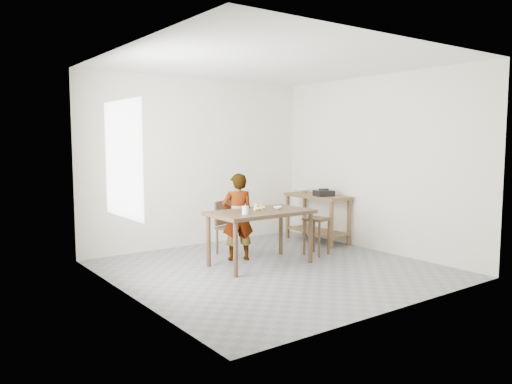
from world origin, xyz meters
TOP-DOWN VIEW (x-y plane):
  - floor at (0.00, 0.00)m, footprint 4.00×4.00m
  - ceiling at (0.00, 0.00)m, footprint 4.00×4.00m
  - wall_back at (0.00, 2.02)m, footprint 4.00×0.04m
  - wall_front at (0.00, -2.02)m, footprint 4.00×0.04m
  - wall_left at (-2.02, 0.00)m, footprint 0.04×4.00m
  - wall_right at (2.02, 0.00)m, footprint 0.04×4.00m
  - window_pane at (-1.97, 0.20)m, footprint 0.02×1.10m
  - dining_table at (0.00, 0.30)m, footprint 1.40×0.80m
  - prep_counter at (1.72, 1.00)m, footprint 0.50×1.20m
  - child at (-0.10, 0.71)m, footprint 0.53×0.45m
  - dining_chair at (0.07, 1.10)m, footprint 0.49×0.49m
  - stool at (1.04, 0.29)m, footprint 0.39×0.39m
  - glass_tumbler at (-0.35, 0.16)m, footprint 0.11×0.11m
  - small_bowl at (0.30, 0.30)m, footprint 0.14×0.14m
  - banana at (0.02, 0.34)m, footprint 0.20×0.15m
  - serving_bowl at (1.73, 1.43)m, footprint 0.29×0.29m
  - gas_burner at (1.68, 0.81)m, footprint 0.36×0.36m

SIDE VIEW (x-z plane):
  - floor at x=0.00m, z-range -0.04..0.00m
  - stool at x=1.04m, z-range 0.00..0.56m
  - dining_table at x=0.00m, z-range 0.00..0.75m
  - dining_chair at x=0.07m, z-range 0.00..0.80m
  - prep_counter at x=1.72m, z-range 0.00..0.80m
  - child at x=-0.10m, z-range 0.00..1.25m
  - small_bowl at x=0.30m, z-range 0.75..0.79m
  - banana at x=0.02m, z-range 0.75..0.82m
  - glass_tumbler at x=-0.35m, z-range 0.75..0.86m
  - serving_bowl at x=1.73m, z-range 0.80..0.86m
  - gas_burner at x=1.68m, z-range 0.80..0.89m
  - wall_back at x=0.00m, z-range 0.00..2.70m
  - wall_front at x=0.00m, z-range 0.00..2.70m
  - wall_left at x=-2.02m, z-range 0.00..2.70m
  - wall_right at x=2.02m, z-range 0.00..2.70m
  - window_pane at x=-1.97m, z-range 0.85..2.15m
  - ceiling at x=0.00m, z-range 2.70..2.74m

